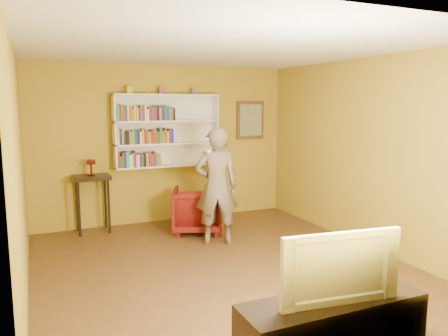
{
  "coord_description": "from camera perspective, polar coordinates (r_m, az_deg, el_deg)",
  "views": [
    {
      "loc": [
        -2.11,
        -4.84,
        2.05
      ],
      "look_at": [
        0.36,
        0.75,
        1.15
      ],
      "focal_mm": 35.0,
      "sensor_mm": 36.0,
      "label": 1
    }
  ],
  "objects": [
    {
      "name": "ruby_lustre",
      "position": [
        7.2,
        -16.99,
        0.54
      ],
      "size": [
        0.16,
        0.16,
        0.26
      ],
      "color": "maroon",
      "rests_on": "console_table"
    },
    {
      "name": "bookshelf",
      "position": [
        7.57,
        -7.59,
        4.85
      ],
      "size": [
        1.8,
        0.29,
        1.23
      ],
      "color": "white",
      "rests_on": "room_shell"
    },
    {
      "name": "books_row_lower",
      "position": [
        7.38,
        -11.11,
        1.06
      ],
      "size": [
        0.72,
        0.19,
        0.27
      ],
      "color": "#9C2A18",
      "rests_on": "bookshelf"
    },
    {
      "name": "ornament_right",
      "position": [
        7.65,
        -4.05,
        9.95
      ],
      "size": [
        0.07,
        0.07,
        0.1
      ],
      "primitive_type": "cube",
      "color": "#465674",
      "rests_on": "bookshelf"
    },
    {
      "name": "television",
      "position": [
        3.54,
        14.22,
        -12.09
      ],
      "size": [
        0.99,
        0.24,
        0.56
      ],
      "primitive_type": "imported",
      "rotation": [
        0.0,
        0.0,
        -0.12
      ],
      "color": "black",
      "rests_on": "tv_cabinet"
    },
    {
      "name": "armchair",
      "position": [
        7.07,
        -3.47,
        -5.48
      ],
      "size": [
        1.01,
        1.03,
        0.72
      ],
      "primitive_type": "imported",
      "rotation": [
        0.0,
        0.0,
        2.75
      ],
      "color": "#4D0507",
      "rests_on": "ground"
    },
    {
      "name": "ornament_centre",
      "position": [
        7.48,
        -8.22,
        9.97
      ],
      "size": [
        0.08,
        0.08,
        0.11
      ],
      "primitive_type": "cube",
      "color": "#8B2E46",
      "rests_on": "bookshelf"
    },
    {
      "name": "room_shell",
      "position": [
        5.39,
        -0.24,
        -2.71
      ],
      "size": [
        5.3,
        5.8,
        2.88
      ],
      "color": "#4C3118",
      "rests_on": "ground"
    },
    {
      "name": "console_table",
      "position": [
        7.26,
        -16.87,
        -2.19
      ],
      "size": [
        0.57,
        0.43,
        0.93
      ],
      "color": "black",
      "rests_on": "ground"
    },
    {
      "name": "game_remote",
      "position": [
        5.91,
        -2.21,
        2.27
      ],
      "size": [
        0.04,
        0.15,
        0.04
      ],
      "primitive_type": "cube",
      "color": "white",
      "rests_on": "person"
    },
    {
      "name": "books_row_middle",
      "position": [
        7.37,
        -10.28,
        4.04
      ],
      "size": [
        0.94,
        0.19,
        0.27
      ],
      "color": "yellow",
      "rests_on": "bookshelf"
    },
    {
      "name": "person",
      "position": [
        6.37,
        -0.98,
        -2.39
      ],
      "size": [
        0.72,
        0.58,
        1.72
      ],
      "primitive_type": "imported",
      "rotation": [
        0.0,
        0.0,
        2.84
      ],
      "color": "#685B4C",
      "rests_on": "ground"
    },
    {
      "name": "tv_cabinet",
      "position": [
        3.77,
        13.89,
        -20.03
      ],
      "size": [
        1.53,
        0.46,
        0.55
      ],
      "primitive_type": "cube",
      "color": "black",
      "rests_on": "ground"
    },
    {
      "name": "books_row_upper",
      "position": [
        7.36,
        -10.23,
        7.0
      ],
      "size": [
        0.97,
        0.18,
        0.26
      ],
      "color": "teal",
      "rests_on": "bookshelf"
    },
    {
      "name": "framed_painting",
      "position": [
        8.22,
        3.46,
        6.27
      ],
      "size": [
        0.55,
        0.05,
        0.7
      ],
      "color": "#553218",
      "rests_on": "room_shell"
    },
    {
      "name": "ornament_left",
      "position": [
        7.35,
        -12.25,
        9.93
      ],
      "size": [
        0.09,
        0.09,
        0.12
      ],
      "primitive_type": "cube",
      "color": "gold",
      "rests_on": "bookshelf"
    }
  ]
}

